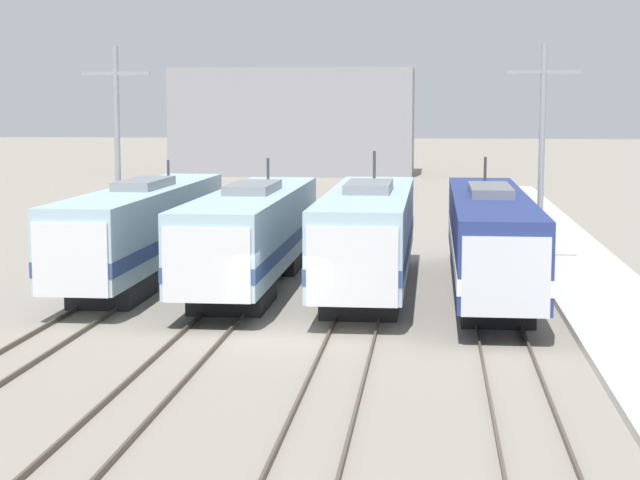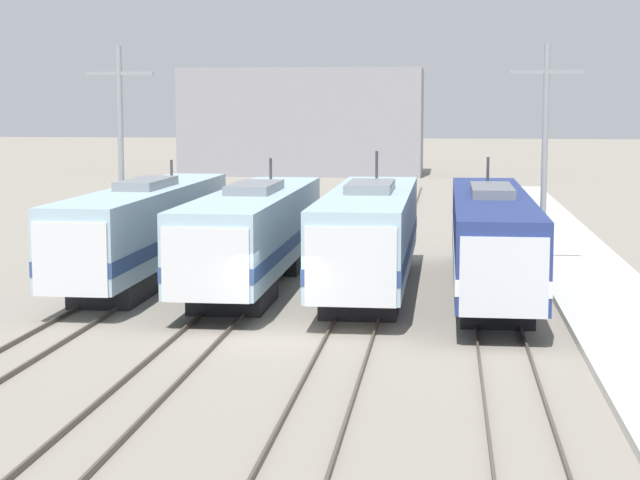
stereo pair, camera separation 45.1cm
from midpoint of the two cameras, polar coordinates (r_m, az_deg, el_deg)
The scene contains 12 objects.
ground_plane at distance 33.42m, azimuth -1.92°, elevation -5.11°, with size 400.00×400.00×0.00m, color gray.
rail_pair_far_left at distance 35.10m, azimuth -13.13°, elevation -4.57°, with size 1.51×120.00×0.15m.
rail_pair_center_left at distance 33.83m, azimuth -5.78°, elevation -4.86°, with size 1.51×120.00×0.15m.
rail_pair_center_right at distance 33.15m, azimuth 2.02°, elevation -5.08°, with size 1.51×120.00×0.15m.
rail_pair_far_right at distance 33.09m, azimuth 9.99°, elevation -5.20°, with size 1.51×120.00×0.15m.
locomotive_far_left at distance 43.52m, azimuth -9.05°, elevation 0.55°, with size 2.77×18.16×4.73m.
locomotive_center_left at distance 41.66m, azimuth -3.30°, elevation 0.29°, with size 3.09×17.58×4.89m.
locomotive_center_right at distance 40.43m, azimuth 2.95°, elevation 0.16°, with size 3.12×16.64×5.24m.
locomotive_far_right at distance 40.61m, azimuth 9.44°, elevation 0.03°, with size 2.84×19.40×4.98m.
catenary_tower_left at distance 47.44m, azimuth -10.31°, elevation 4.81°, with size 3.02×0.25×9.64m.
catenary_tower_right at distance 45.55m, azimuth 12.17°, elevation 4.67°, with size 3.02×0.25×9.64m.
depot_building at distance 111.27m, azimuth -0.74°, elevation 6.32°, with size 24.41×10.89×10.84m.
Camera 2 is at (5.19, -32.25, 7.12)m, focal length 60.00 mm.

